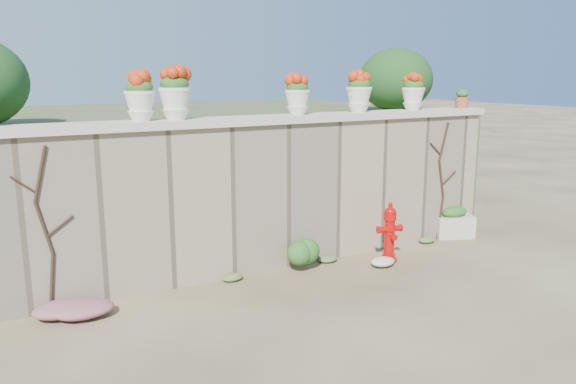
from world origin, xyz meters
TOP-DOWN VIEW (x-y plane):
  - ground at (0.00, 0.00)m, footprint 80.00×80.00m
  - stone_wall at (0.00, 1.80)m, footprint 8.00×0.40m
  - wall_cap at (0.00, 1.80)m, footprint 8.10×0.52m
  - raised_fill at (0.00, 5.00)m, footprint 9.00×6.00m
  - back_shrub_right at (3.40, 3.00)m, footprint 1.30×1.30m
  - vine_left at (-2.67, 1.58)m, footprint 0.60×0.04m
  - vine_right at (3.23, 1.58)m, footprint 0.60×0.04m
  - fire_hydrant at (1.79, 1.11)m, footprint 0.38×0.27m
  - planter_box at (3.52, 1.55)m, footprint 0.71×0.57m
  - green_shrub at (0.53, 1.38)m, footprint 0.64×0.57m
  - magenta_clump at (-2.46, 1.30)m, footprint 0.89×0.59m
  - white_flowers at (1.53, 0.92)m, footprint 0.46×0.37m
  - urn_pot_1 at (-1.50, 1.80)m, footprint 0.36×0.36m
  - urn_pot_2 at (-1.07, 1.80)m, footprint 0.40×0.40m
  - urn_pot_3 at (0.66, 1.80)m, footprint 0.35×0.35m
  - urn_pot_4 at (1.70, 1.80)m, footprint 0.38×0.38m
  - urn_pot_5 at (2.74, 1.80)m, footprint 0.35×0.35m
  - terracotta_pot at (3.80, 1.80)m, footprint 0.24×0.24m

SIDE VIEW (x-z plane):
  - ground at x=0.00m, z-range 0.00..0.00m
  - white_flowers at x=1.53m, z-range 0.00..0.17m
  - magenta_clump at x=-2.46m, z-range 0.00..0.24m
  - planter_box at x=3.52m, z-range -0.02..0.50m
  - green_shrub at x=0.53m, z-range 0.00..0.61m
  - fire_hydrant at x=1.79m, z-range 0.00..0.87m
  - vine_left at x=-2.67m, z-range 0.04..1.94m
  - vine_right at x=3.23m, z-range 0.04..1.94m
  - stone_wall at x=0.00m, z-range 0.00..2.00m
  - raised_fill at x=0.00m, z-range 0.00..2.00m
  - wall_cap at x=0.00m, z-range 2.00..2.10m
  - terracotta_pot at x=3.80m, z-range 2.09..2.38m
  - urn_pot_3 at x=0.66m, z-range 2.10..2.64m
  - urn_pot_5 at x=2.74m, z-range 2.10..2.65m
  - urn_pot_1 at x=-1.50m, z-range 2.10..2.67m
  - urn_pot_4 at x=1.70m, z-range 2.10..2.68m
  - urn_pot_2 at x=-1.07m, z-range 2.10..2.72m
  - back_shrub_right at x=3.40m, z-range 2.00..3.10m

